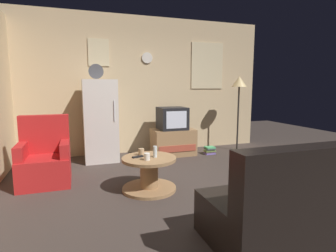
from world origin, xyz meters
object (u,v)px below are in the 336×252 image
at_px(remote_control, 138,157).
at_px(armchair, 45,160).
at_px(fridge, 100,120).
at_px(wine_glass, 155,152).
at_px(mug_ceramic_tan, 141,152).
at_px(tv_stand, 173,142).
at_px(couch, 302,206).
at_px(standing_lamp, 239,87).
at_px(coffee_table, 149,174).
at_px(mug_ceramic_white, 147,157).
at_px(crt_tv, 172,118).
at_px(book_stack, 210,150).

relative_size(remote_control, armchair, 0.16).
xyz_separation_m(fridge, wine_glass, (0.55, -1.76, -0.23)).
xyz_separation_m(mug_ceramic_tan, armchair, (-1.27, 0.60, -0.15)).
xyz_separation_m(tv_stand, couch, (0.06, -3.28, 0.05)).
bearing_deg(standing_lamp, coffee_table, -145.71).
xyz_separation_m(wine_glass, mug_ceramic_white, (-0.14, -0.11, -0.03)).
distance_m(tv_stand, couch, 3.28).
xyz_separation_m(wine_glass, armchair, (-1.42, 0.77, -0.18)).
relative_size(standing_lamp, mug_ceramic_tan, 17.67).
distance_m(crt_tv, mug_ceramic_tan, 1.85).
bearing_deg(book_stack, fridge, 173.77).
bearing_deg(couch, crt_tv, 91.42).
relative_size(tv_stand, mug_ceramic_tan, 9.33).
distance_m(standing_lamp, armchair, 4.00).
height_order(standing_lamp, mug_ceramic_tan, standing_lamp).
distance_m(tv_stand, mug_ceramic_tan, 1.86).
xyz_separation_m(coffee_table, wine_glass, (0.08, -0.02, 0.30)).
relative_size(crt_tv, couch, 0.32).
bearing_deg(couch, wine_glass, 120.56).
relative_size(tv_stand, remote_control, 5.60).
bearing_deg(standing_lamp, couch, -113.59).
height_order(mug_ceramic_white, couch, couch).
xyz_separation_m(standing_lamp, remote_control, (-2.56, -1.61, -0.90)).
distance_m(wine_glass, armchair, 1.62).
bearing_deg(crt_tv, book_stack, -13.58).
height_order(fridge, tv_stand, fridge).
xyz_separation_m(standing_lamp, book_stack, (-0.74, -0.14, -1.28)).
relative_size(fridge, coffee_table, 2.46).
bearing_deg(fridge, tv_stand, -2.07).
xyz_separation_m(remote_control, couch, (1.15, -1.63, -0.15)).
bearing_deg(standing_lamp, wine_glass, -144.55).
relative_size(fridge, remote_control, 11.80).
height_order(couch, book_stack, couch).
distance_m(coffee_table, armchair, 1.54).
bearing_deg(mug_ceramic_white, mug_ceramic_tan, 91.99).
relative_size(armchair, book_stack, 4.40).
distance_m(fridge, armchair, 1.38).
xyz_separation_m(mug_ceramic_white, couch, (1.06, -1.46, -0.18)).
distance_m(wine_glass, mug_ceramic_white, 0.18).
height_order(crt_tv, remote_control, crt_tv).
distance_m(standing_lamp, mug_ceramic_tan, 3.03).
distance_m(mug_ceramic_white, remote_control, 0.19).
relative_size(standing_lamp, armchair, 1.66).
relative_size(coffee_table, couch, 0.42).
height_order(crt_tv, mug_ceramic_white, crt_tv).
height_order(armchair, couch, armchair).
height_order(fridge, book_stack, fridge).
distance_m(mug_ceramic_white, armchair, 1.56).
relative_size(crt_tv, remote_control, 3.60).
relative_size(coffee_table, mug_ceramic_white, 8.00).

